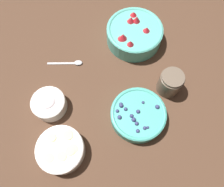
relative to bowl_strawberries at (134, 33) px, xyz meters
The scene contains 7 objects.
ground_plane 0.30m from the bowl_strawberries, 23.44° to the left, with size 4.00×4.00×0.00m, color #4C3323.
bowl_strawberries is the anchor object (origin of this frame).
bowl_blueberries 0.33m from the bowl_strawberries, 46.17° to the left, with size 0.19×0.19×0.06m.
bowl_bananas 0.52m from the bowl_strawberries, 16.62° to the left, with size 0.15×0.15×0.06m.
bowl_cream 0.42m from the bowl_strawberries, ahead, with size 0.12×0.12×0.06m.
jar_chocolate 0.25m from the bowl_strawberries, 74.53° to the left, with size 0.08×0.08×0.09m.
spoon 0.27m from the bowl_strawberries, 19.44° to the right, with size 0.11×0.11×0.01m.
Camera 1 is at (0.17, 0.22, 0.75)m, focal length 35.00 mm.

